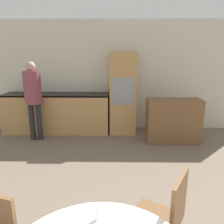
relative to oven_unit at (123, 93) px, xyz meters
name	(u,v)px	position (x,y,z in m)	size (l,w,h in m)	color
wall_back	(114,76)	(-0.20, 0.34, 0.36)	(6.87, 0.05, 2.60)	beige
kitchen_counter	(57,112)	(-1.56, -0.01, -0.46)	(2.45, 0.60, 0.92)	tan
oven_unit	(123,93)	(0.00, 0.00, 0.00)	(0.60, 0.59, 1.88)	tan
sideboard	(173,121)	(1.04, -0.59, -0.48)	(1.10, 0.45, 0.92)	brown
chair_far_right	(165,217)	(0.24, -3.49, -0.43)	(0.55, 0.55, 0.91)	brown
person_standing	(33,93)	(-1.89, -0.52, 0.09)	(0.35, 0.35, 1.67)	#262628
salt_shaker	(97,214)	(-0.29, -3.77, -0.17)	(0.03, 0.03, 0.09)	white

